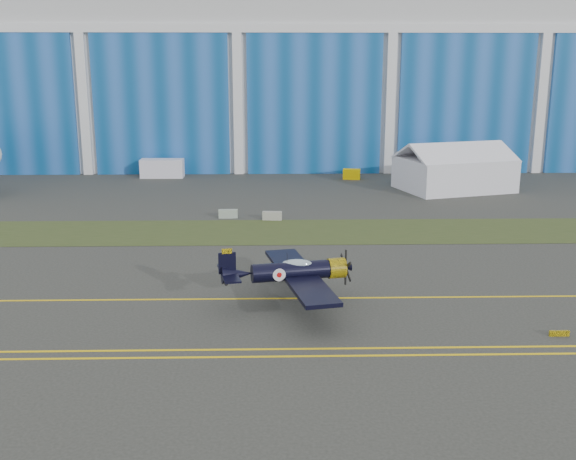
{
  "coord_description": "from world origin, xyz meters",
  "views": [
    {
      "loc": [
        4.86,
        -49.17,
        15.92
      ],
      "look_at": [
        6.1,
        2.84,
        2.95
      ],
      "focal_mm": 42.0,
      "sensor_mm": 36.0,
      "label": 1
    }
  ],
  "objects_px": {
    "warbird": "(291,271)",
    "tent": "(455,166)",
    "shipping_container": "(162,168)",
    "tug": "(352,174)"
  },
  "relations": [
    {
      "from": "warbird",
      "to": "tug",
      "type": "bearing_deg",
      "value": 67.17
    },
    {
      "from": "tent",
      "to": "tug",
      "type": "xyz_separation_m",
      "value": [
        -12.16,
        8.52,
        -2.39
      ]
    },
    {
      "from": "tug",
      "to": "shipping_container",
      "type": "bearing_deg",
      "value": -175.42
    },
    {
      "from": "shipping_container",
      "to": "warbird",
      "type": "bearing_deg",
      "value": -71.7
    },
    {
      "from": "warbird",
      "to": "tent",
      "type": "height_order",
      "value": "tent"
    },
    {
      "from": "tent",
      "to": "shipping_container",
      "type": "height_order",
      "value": "tent"
    },
    {
      "from": "tent",
      "to": "tug",
      "type": "relative_size",
      "value": 6.49
    },
    {
      "from": "tent",
      "to": "tug",
      "type": "height_order",
      "value": "tent"
    },
    {
      "from": "warbird",
      "to": "tent",
      "type": "bearing_deg",
      "value": 50.49
    },
    {
      "from": "warbird",
      "to": "shipping_container",
      "type": "distance_m",
      "value": 55.01
    }
  ]
}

